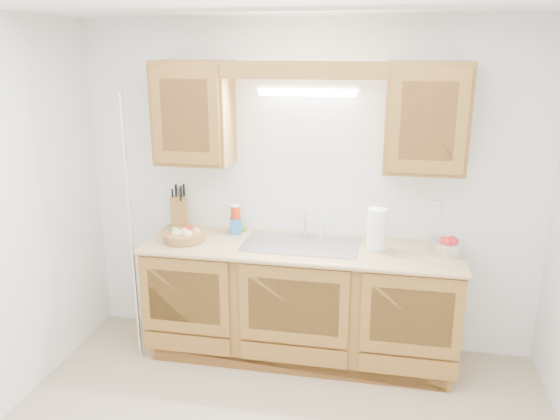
% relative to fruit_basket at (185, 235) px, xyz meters
% --- Properties ---
extents(room, '(3.52, 3.50, 2.50)m').
position_rel_fruit_basket_xyz_m(room, '(0.87, -1.13, 0.31)').
color(room, tan).
rests_on(room, ground).
extents(base_cabinets, '(2.20, 0.60, 0.86)m').
position_rel_fruit_basket_xyz_m(base_cabinets, '(0.87, 0.07, -0.50)').
color(base_cabinets, brown).
rests_on(base_cabinets, ground).
extents(countertop, '(2.30, 0.63, 0.04)m').
position_rel_fruit_basket_xyz_m(countertop, '(0.87, 0.05, -0.06)').
color(countertop, tan).
rests_on(countertop, base_cabinets).
extents(upper_cabinet_left, '(0.55, 0.33, 0.75)m').
position_rel_fruit_basket_xyz_m(upper_cabinet_left, '(0.04, 0.20, 0.88)').
color(upper_cabinet_left, brown).
rests_on(upper_cabinet_left, room).
extents(upper_cabinet_right, '(0.55, 0.33, 0.75)m').
position_rel_fruit_basket_xyz_m(upper_cabinet_right, '(1.70, 0.20, 0.88)').
color(upper_cabinet_right, brown).
rests_on(upper_cabinet_right, room).
extents(valance, '(2.20, 0.05, 0.12)m').
position_rel_fruit_basket_xyz_m(valance, '(0.87, 0.06, 1.20)').
color(valance, brown).
rests_on(valance, room).
extents(fluorescent_fixture, '(0.76, 0.08, 0.08)m').
position_rel_fruit_basket_xyz_m(fluorescent_fixture, '(0.87, 0.29, 1.05)').
color(fluorescent_fixture, white).
rests_on(fluorescent_fixture, room).
extents(sink, '(0.84, 0.46, 0.36)m').
position_rel_fruit_basket_xyz_m(sink, '(0.87, 0.08, -0.11)').
color(sink, '#9E9EA3').
rests_on(sink, countertop).
extents(wire_shelf_pole, '(0.03, 0.03, 2.00)m').
position_rel_fruit_basket_xyz_m(wire_shelf_pole, '(-0.33, -0.20, 0.06)').
color(wire_shelf_pole, silver).
rests_on(wire_shelf_pole, ground).
extents(outlet_plate, '(0.08, 0.01, 0.12)m').
position_rel_fruit_basket_xyz_m(outlet_plate, '(1.82, 0.36, 0.21)').
color(outlet_plate, white).
rests_on(outlet_plate, room).
extents(fruit_basket, '(0.38, 0.38, 0.10)m').
position_rel_fruit_basket_xyz_m(fruit_basket, '(0.00, 0.00, 0.00)').
color(fruit_basket, olive).
rests_on(fruit_basket, countertop).
extents(knife_block, '(0.19, 0.24, 0.36)m').
position_rel_fruit_basket_xyz_m(knife_block, '(-0.16, 0.30, 0.09)').
color(knife_block, brown).
rests_on(knife_block, countertop).
extents(orange_canister, '(0.08, 0.08, 0.23)m').
position_rel_fruit_basket_xyz_m(orange_canister, '(0.33, 0.25, 0.07)').
color(orange_canister, red).
rests_on(orange_canister, countertop).
extents(soap_bottle, '(0.11, 0.11, 0.18)m').
position_rel_fruit_basket_xyz_m(soap_bottle, '(0.33, 0.23, 0.05)').
color(soap_bottle, blue).
rests_on(soap_bottle, countertop).
extents(sponge, '(0.14, 0.11, 0.03)m').
position_rel_fruit_basket_xyz_m(sponge, '(0.33, 0.31, -0.03)').
color(sponge, '#CC333F').
rests_on(sponge, countertop).
extents(paper_towel, '(0.17, 0.17, 0.36)m').
position_rel_fruit_basket_xyz_m(paper_towel, '(1.41, 0.08, 0.11)').
color(paper_towel, silver).
rests_on(paper_towel, countertop).
extents(apple_bowl, '(0.32, 0.32, 0.13)m').
position_rel_fruit_basket_xyz_m(apple_bowl, '(1.90, 0.09, 0.01)').
color(apple_bowl, silver).
rests_on(apple_bowl, countertop).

